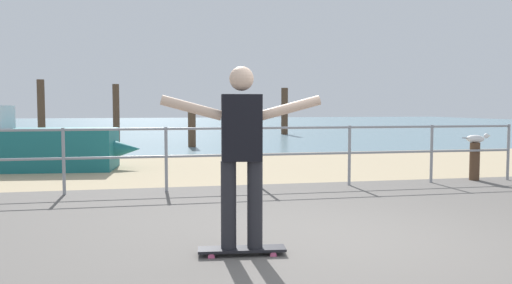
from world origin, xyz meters
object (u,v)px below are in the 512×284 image
Objects in this scene: sailboat at (17,147)px; bollard_short at (475,162)px; skateboarder at (242,146)px; seagull at (476,138)px; skateboard at (242,250)px.

sailboat is 7.06× the size of bollard_short.
sailboat is 3.05× the size of skateboarder.
seagull reaches higher than bollard_short.
sailboat reaches higher than seagull.
sailboat is 9.29m from seagull.
skateboarder is 6.48m from bollard_short.
sailboat is at bearing 115.55° from skateboard.
skateboarder is at bearing -142.25° from bollard_short.
bollard_short is at bearing -21.67° from sailboat.
skateboarder reaches higher than seagull.
sailboat reaches higher than skateboard.
sailboat is 8.18m from skateboard.
sailboat is 8.18m from skateboarder.
skateboard is (3.52, -7.37, -0.45)m from sailboat.
sailboat is at bearing 115.55° from skateboarder.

